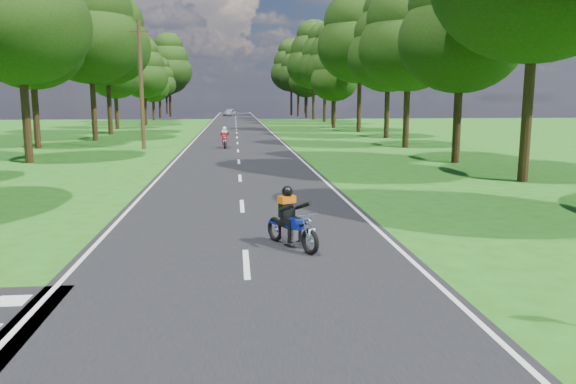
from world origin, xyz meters
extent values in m
plane|color=#235513|center=(0.00, 0.00, 0.00)|extent=(160.00, 160.00, 0.00)
cube|color=black|center=(0.00, 50.00, 0.01)|extent=(7.00, 140.00, 0.02)
cube|color=silver|center=(0.00, 2.00, 0.02)|extent=(0.12, 2.00, 0.01)
cube|color=silver|center=(0.00, 8.00, 0.02)|extent=(0.12, 2.00, 0.01)
cube|color=silver|center=(0.00, 14.00, 0.02)|extent=(0.12, 2.00, 0.01)
cube|color=silver|center=(0.00, 20.00, 0.02)|extent=(0.12, 2.00, 0.01)
cube|color=silver|center=(0.00, 26.00, 0.02)|extent=(0.12, 2.00, 0.01)
cube|color=silver|center=(0.00, 32.00, 0.02)|extent=(0.12, 2.00, 0.01)
cube|color=silver|center=(0.00, 38.00, 0.02)|extent=(0.12, 2.00, 0.01)
cube|color=silver|center=(0.00, 44.00, 0.02)|extent=(0.12, 2.00, 0.01)
cube|color=silver|center=(0.00, 50.00, 0.02)|extent=(0.12, 2.00, 0.01)
cube|color=silver|center=(0.00, 56.00, 0.02)|extent=(0.12, 2.00, 0.01)
cube|color=silver|center=(0.00, 62.00, 0.02)|extent=(0.12, 2.00, 0.01)
cube|color=silver|center=(0.00, 68.00, 0.02)|extent=(0.12, 2.00, 0.01)
cube|color=silver|center=(0.00, 74.00, 0.02)|extent=(0.12, 2.00, 0.01)
cube|color=silver|center=(0.00, 80.00, 0.02)|extent=(0.12, 2.00, 0.01)
cube|color=silver|center=(0.00, 86.00, 0.02)|extent=(0.12, 2.00, 0.01)
cube|color=silver|center=(0.00, 92.00, 0.02)|extent=(0.12, 2.00, 0.01)
cube|color=silver|center=(0.00, 98.00, 0.02)|extent=(0.12, 2.00, 0.01)
cube|color=silver|center=(0.00, 104.00, 0.02)|extent=(0.12, 2.00, 0.01)
cube|color=silver|center=(0.00, 110.00, 0.02)|extent=(0.12, 2.00, 0.01)
cube|color=silver|center=(0.00, 116.00, 0.02)|extent=(0.12, 2.00, 0.01)
cube|color=silver|center=(-3.30, 50.00, 0.02)|extent=(0.10, 140.00, 0.01)
cube|color=silver|center=(3.30, 50.00, 0.02)|extent=(0.10, 140.00, 0.01)
cube|color=silver|center=(-3.80, 0.30, 0.02)|extent=(0.50, 0.50, 0.01)
cylinder|color=black|center=(-10.57, 20.76, 1.96)|extent=(0.40, 0.40, 3.91)
ellipsoid|color=#18330B|center=(-10.57, 20.76, 6.78)|extent=(6.85, 6.85, 5.82)
cylinder|color=black|center=(-12.94, 29.18, 1.90)|extent=(0.40, 0.40, 3.79)
ellipsoid|color=#18330B|center=(-12.94, 29.18, 6.57)|extent=(6.64, 6.64, 5.64)
ellipsoid|color=#18330B|center=(-12.94, 29.18, 8.41)|extent=(5.69, 5.69, 4.84)
cylinder|color=black|center=(-10.82, 35.60, 2.16)|extent=(0.40, 0.40, 4.32)
ellipsoid|color=#18330B|center=(-10.82, 35.60, 7.47)|extent=(7.56, 7.56, 6.42)
ellipsoid|color=#18330B|center=(-10.82, 35.60, 9.58)|extent=(6.48, 6.48, 5.51)
cylinder|color=black|center=(-11.26, 43.10, 2.20)|extent=(0.40, 0.40, 4.40)
ellipsoid|color=#18330B|center=(-11.26, 43.10, 7.62)|extent=(7.71, 7.71, 6.55)
ellipsoid|color=#18330B|center=(-11.26, 43.10, 9.77)|extent=(6.60, 6.60, 5.61)
cylinder|color=black|center=(-12.61, 52.78, 1.60)|extent=(0.40, 0.40, 3.20)
ellipsoid|color=#18330B|center=(-12.61, 52.78, 5.54)|extent=(5.60, 5.60, 4.76)
ellipsoid|color=#18330B|center=(-12.61, 52.78, 7.10)|extent=(4.80, 4.80, 4.08)
ellipsoid|color=#18330B|center=(-12.61, 52.78, 8.66)|extent=(3.60, 3.60, 3.06)
cylinder|color=black|center=(-10.75, 60.15, 1.61)|extent=(0.40, 0.40, 3.22)
ellipsoid|color=#18330B|center=(-10.75, 60.15, 5.58)|extent=(5.64, 5.64, 4.79)
ellipsoid|color=#18330B|center=(-10.75, 60.15, 7.15)|extent=(4.83, 4.83, 4.11)
ellipsoid|color=#18330B|center=(-10.75, 60.15, 8.72)|extent=(3.62, 3.62, 3.08)
cylinder|color=black|center=(-12.29, 67.91, 1.80)|extent=(0.40, 0.40, 3.61)
ellipsoid|color=#18330B|center=(-12.29, 67.91, 6.25)|extent=(6.31, 6.31, 5.37)
ellipsoid|color=#18330B|center=(-12.29, 67.91, 8.01)|extent=(5.41, 5.41, 4.60)
ellipsoid|color=#18330B|center=(-12.29, 67.91, 9.76)|extent=(4.06, 4.06, 3.45)
cylinder|color=black|center=(-11.94, 75.74, 1.33)|extent=(0.40, 0.40, 2.67)
ellipsoid|color=#18330B|center=(-11.94, 75.74, 4.62)|extent=(4.67, 4.67, 3.97)
ellipsoid|color=#18330B|center=(-11.94, 75.74, 5.92)|extent=(4.00, 4.00, 3.40)
ellipsoid|color=#18330B|center=(-11.94, 75.74, 7.22)|extent=(3.00, 3.00, 2.55)
cylinder|color=black|center=(-12.18, 84.90, 1.54)|extent=(0.40, 0.40, 3.09)
ellipsoid|color=#18330B|center=(-12.18, 84.90, 5.34)|extent=(5.40, 5.40, 4.59)
ellipsoid|color=#18330B|center=(-12.18, 84.90, 6.85)|extent=(4.63, 4.63, 3.93)
ellipsoid|color=#18330B|center=(-12.18, 84.90, 8.35)|extent=(3.47, 3.47, 2.95)
cylinder|color=black|center=(-11.23, 91.41, 2.24)|extent=(0.40, 0.40, 4.48)
ellipsoid|color=#18330B|center=(-11.23, 91.41, 7.75)|extent=(7.84, 7.84, 6.66)
ellipsoid|color=#18330B|center=(-11.23, 91.41, 9.94)|extent=(6.72, 6.72, 5.71)
ellipsoid|color=#18330B|center=(-11.23, 91.41, 12.12)|extent=(5.04, 5.04, 4.28)
cylinder|color=black|center=(-12.28, 100.39, 2.05)|extent=(0.40, 0.40, 4.09)
ellipsoid|color=#18330B|center=(-12.28, 100.39, 7.09)|extent=(7.16, 7.16, 6.09)
ellipsoid|color=#18330B|center=(-12.28, 100.39, 9.08)|extent=(6.14, 6.14, 5.22)
ellipsoid|color=#18330B|center=(-12.28, 100.39, 11.08)|extent=(4.61, 4.61, 3.92)
cylinder|color=black|center=(11.06, 12.20, 2.28)|extent=(0.40, 0.40, 4.56)
cylinder|color=black|center=(10.92, 18.69, 1.75)|extent=(0.40, 0.40, 3.49)
ellipsoid|color=#18330B|center=(10.92, 18.69, 6.05)|extent=(6.12, 6.12, 5.20)
ellipsoid|color=#18330B|center=(10.92, 18.69, 7.75)|extent=(5.24, 5.24, 4.46)
cylinder|color=black|center=(11.06, 27.58, 1.85)|extent=(0.40, 0.40, 3.69)
ellipsoid|color=#18330B|center=(11.06, 27.58, 6.39)|extent=(6.46, 6.46, 5.49)
ellipsoid|color=#18330B|center=(11.06, 27.58, 8.19)|extent=(5.54, 5.54, 4.71)
cylinder|color=black|center=(12.17, 36.42, 1.87)|extent=(0.40, 0.40, 3.74)
ellipsoid|color=#18330B|center=(12.17, 36.42, 6.48)|extent=(6.55, 6.55, 5.57)
ellipsoid|color=#18330B|center=(12.17, 36.42, 8.31)|extent=(5.62, 5.62, 4.77)
ellipsoid|color=#18330B|center=(12.17, 36.42, 10.13)|extent=(4.21, 4.21, 3.58)
cylinder|color=black|center=(11.72, 44.72, 2.32)|extent=(0.40, 0.40, 4.64)
ellipsoid|color=#18330B|center=(11.72, 44.72, 8.04)|extent=(8.12, 8.12, 6.91)
ellipsoid|color=#18330B|center=(11.72, 44.72, 10.30)|extent=(6.96, 6.96, 5.92)
cylinder|color=black|center=(10.55, 51.92, 1.45)|extent=(0.40, 0.40, 2.91)
ellipsoid|color=#18330B|center=(10.55, 51.92, 5.03)|extent=(5.09, 5.09, 4.33)
ellipsoid|color=#18330B|center=(10.55, 51.92, 6.45)|extent=(4.36, 4.36, 3.71)
ellipsoid|color=#18330B|center=(10.55, 51.92, 7.87)|extent=(3.27, 3.27, 2.78)
cylinder|color=black|center=(11.77, 59.40, 1.94)|extent=(0.40, 0.40, 3.88)
ellipsoid|color=#18330B|center=(11.77, 59.40, 6.71)|extent=(6.78, 6.78, 5.77)
ellipsoid|color=#18330B|center=(11.77, 59.40, 8.60)|extent=(5.81, 5.81, 4.94)
ellipsoid|color=#18330B|center=(11.77, 59.40, 10.49)|extent=(4.36, 4.36, 3.71)
cylinder|color=black|center=(12.10, 67.87, 2.09)|extent=(0.40, 0.40, 4.18)
ellipsoid|color=#18330B|center=(12.10, 67.87, 7.23)|extent=(7.31, 7.31, 6.21)
ellipsoid|color=#18330B|center=(12.10, 67.87, 9.27)|extent=(6.27, 6.27, 5.33)
ellipsoid|color=#18330B|center=(12.10, 67.87, 11.31)|extent=(4.70, 4.70, 4.00)
cylinder|color=black|center=(11.80, 76.83, 2.32)|extent=(0.40, 0.40, 4.63)
ellipsoid|color=#18330B|center=(11.80, 76.83, 8.02)|extent=(8.11, 8.11, 6.89)
ellipsoid|color=#18330B|center=(11.80, 76.83, 10.28)|extent=(6.95, 6.95, 5.91)
ellipsoid|color=#18330B|center=(11.80, 76.83, 12.54)|extent=(5.21, 5.21, 4.43)
cylinder|color=black|center=(11.69, 84.12, 1.68)|extent=(0.40, 0.40, 3.36)
ellipsoid|color=#18330B|center=(11.69, 84.12, 5.82)|extent=(5.88, 5.88, 5.00)
ellipsoid|color=#18330B|center=(11.69, 84.12, 7.46)|extent=(5.04, 5.04, 4.29)
ellipsoid|color=#18330B|center=(11.69, 84.12, 9.10)|extent=(3.78, 3.78, 3.21)
cylinder|color=black|center=(11.14, 91.34, 2.04)|extent=(0.40, 0.40, 4.09)
ellipsoid|color=#18330B|center=(11.14, 91.34, 7.07)|extent=(7.15, 7.15, 6.08)
ellipsoid|color=#18330B|center=(11.14, 91.34, 9.07)|extent=(6.13, 6.13, 5.21)
ellipsoid|color=#18330B|center=(11.14, 91.34, 11.06)|extent=(4.60, 4.60, 3.91)
cylinder|color=black|center=(10.68, 99.10, 2.24)|extent=(0.40, 0.40, 4.48)
ellipsoid|color=#18330B|center=(10.68, 99.10, 7.76)|extent=(7.84, 7.84, 6.66)
ellipsoid|color=#18330B|center=(10.68, 99.10, 9.94)|extent=(6.72, 6.72, 5.71)
ellipsoid|color=#18330B|center=(10.68, 99.10, 12.13)|extent=(5.04, 5.04, 4.28)
cylinder|color=black|center=(-14.00, 110.00, 1.92)|extent=(0.40, 0.40, 3.84)
ellipsoid|color=#18330B|center=(-14.00, 110.00, 6.65)|extent=(6.72, 6.72, 5.71)
ellipsoid|color=#18330B|center=(-14.00, 110.00, 8.52)|extent=(5.76, 5.76, 4.90)
ellipsoid|color=#18330B|center=(-14.00, 110.00, 10.39)|extent=(4.32, 4.32, 3.67)
cylinder|color=black|center=(15.00, 112.00, 2.08)|extent=(0.40, 0.40, 4.16)
ellipsoid|color=#18330B|center=(15.00, 112.00, 7.20)|extent=(7.28, 7.28, 6.19)
ellipsoid|color=#18330B|center=(15.00, 112.00, 9.23)|extent=(6.24, 6.24, 5.30)
ellipsoid|color=#18330B|center=(15.00, 112.00, 11.26)|extent=(4.68, 4.68, 3.98)
cylinder|color=black|center=(-16.00, 95.00, 1.76)|extent=(0.40, 0.40, 3.52)
ellipsoid|color=#18330B|center=(-16.00, 95.00, 6.09)|extent=(6.16, 6.16, 5.24)
ellipsoid|color=#18330B|center=(-16.00, 95.00, 7.81)|extent=(5.28, 5.28, 4.49)
ellipsoid|color=#18330B|center=(-16.00, 95.00, 9.53)|extent=(3.96, 3.96, 3.37)
cylinder|color=black|center=(17.00, 98.00, 2.24)|extent=(0.40, 0.40, 4.48)
ellipsoid|color=#18330B|center=(17.00, 98.00, 7.76)|extent=(7.84, 7.84, 6.66)
ellipsoid|color=#18330B|center=(17.00, 98.00, 9.94)|extent=(6.72, 6.72, 5.71)
ellipsoid|color=#18330B|center=(17.00, 98.00, 12.12)|extent=(5.04, 5.04, 4.28)
cylinder|color=#382616|center=(-6.00, 28.00, 4.00)|extent=(0.26, 0.26, 8.00)
cube|color=#382616|center=(-6.00, 28.00, 7.30)|extent=(1.20, 0.10, 0.10)
imported|color=#B9BCC1|center=(-1.03, 94.27, 0.70)|extent=(2.59, 4.26, 1.36)
camera|label=1|loc=(-0.19, -8.66, 3.23)|focal=35.00mm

